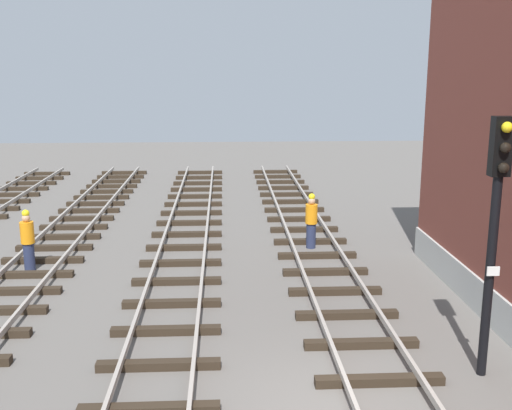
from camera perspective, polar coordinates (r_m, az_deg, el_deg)
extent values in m
plane|color=#605B56|center=(11.62, 7.07, -18.28)|extent=(80.00, 80.00, 0.00)
cube|color=#2D2319|center=(12.46, 11.39, -15.68)|extent=(2.50, 0.24, 0.18)
cube|color=#2D2319|center=(13.84, 9.74, -12.58)|extent=(2.50, 0.24, 0.18)
cube|color=#2D2319|center=(15.27, 8.42, -10.05)|extent=(2.50, 0.24, 0.18)
cube|color=#2D2319|center=(16.73, 7.34, -7.95)|extent=(2.50, 0.24, 0.18)
cube|color=#2D2319|center=(18.21, 6.45, -6.18)|extent=(2.50, 0.24, 0.18)
cube|color=#2D2319|center=(19.71, 5.69, -4.68)|extent=(2.50, 0.24, 0.18)
cube|color=#2D2319|center=(21.23, 5.05, -3.40)|extent=(2.50, 0.24, 0.18)
cube|color=#2D2319|center=(22.75, 4.49, -2.28)|extent=(2.50, 0.24, 0.18)
cube|color=#2D2319|center=(24.29, 4.00, -1.31)|extent=(2.50, 0.24, 0.18)
cube|color=#2D2319|center=(25.83, 3.58, -0.45)|extent=(2.50, 0.24, 0.18)
cube|color=#2D2319|center=(27.38, 3.20, 0.31)|extent=(2.50, 0.24, 0.18)
cube|color=#2D2319|center=(28.93, 2.86, 0.99)|extent=(2.50, 0.24, 0.18)
cube|color=#2D2319|center=(30.49, 2.56, 1.60)|extent=(2.50, 0.24, 0.18)
cube|color=#2D2319|center=(32.06, 2.28, 2.15)|extent=(2.50, 0.24, 0.18)
cube|color=#2D2319|center=(33.62, 2.03, 2.65)|extent=(2.50, 0.24, 0.18)
cube|color=#2D2319|center=(35.19, 1.80, 3.11)|extent=(2.50, 0.24, 0.18)
cube|color=#9E9389|center=(11.55, 8.82, -17.10)|extent=(0.08, 51.17, 0.14)
cube|color=#9E9389|center=(11.91, 15.91, -16.49)|extent=(0.08, 51.17, 0.14)
cube|color=#2D2319|center=(11.50, -9.90, -18.21)|extent=(2.50, 0.24, 0.18)
cube|color=#2D2319|center=(12.93, -9.03, -14.47)|extent=(2.50, 0.24, 0.18)
cube|color=#2D2319|center=(14.41, -8.35, -11.48)|extent=(2.50, 0.24, 0.18)
cube|color=#2D2319|center=(15.93, -7.82, -9.05)|extent=(2.50, 0.24, 0.18)
cube|color=#2D2319|center=(17.47, -7.38, -7.04)|extent=(2.50, 0.24, 0.18)
cube|color=#2D2319|center=(19.03, -7.01, -5.36)|extent=(2.50, 0.24, 0.18)
cube|color=#2D2319|center=(20.60, -6.71, -3.94)|extent=(2.50, 0.24, 0.18)
cube|color=#2D2319|center=(22.18, -6.44, -2.72)|extent=(2.50, 0.24, 0.18)
cube|color=#2D2319|center=(23.77, -6.22, -1.66)|extent=(2.50, 0.24, 0.18)
cube|color=#2D2319|center=(25.37, -6.02, -0.74)|extent=(2.50, 0.24, 0.18)
cube|color=#2D2319|center=(26.98, -5.84, 0.08)|extent=(2.50, 0.24, 0.18)
cube|color=#2D2319|center=(28.59, -5.69, 0.80)|extent=(2.50, 0.24, 0.18)
cube|color=#2D2319|center=(30.21, -5.55, 1.45)|extent=(2.50, 0.24, 0.18)
cube|color=#2D2319|center=(31.83, -5.43, 2.03)|extent=(2.50, 0.24, 0.18)
cube|color=#2D2319|center=(33.45, -5.31, 2.55)|extent=(2.50, 0.24, 0.18)
cube|color=#2D2319|center=(35.07, -5.21, 3.03)|extent=(2.50, 0.24, 0.18)
cube|color=#9E9389|center=(11.53, -13.66, -17.40)|extent=(0.08, 51.17, 0.14)
cube|color=#9E9389|center=(11.36, -6.15, -17.58)|extent=(0.08, 51.17, 0.14)
cube|color=#2D2319|center=(17.83, -21.53, -7.45)|extent=(2.50, 0.24, 0.18)
cube|color=#2D2319|center=(19.03, -20.27, -6.08)|extent=(2.50, 0.24, 0.18)
cube|color=#2D2319|center=(20.26, -19.17, -4.87)|extent=(2.50, 0.24, 0.18)
cube|color=#2D2319|center=(21.50, -18.20, -3.79)|extent=(2.50, 0.24, 0.18)
cube|color=#2D2319|center=(22.75, -17.34, -2.84)|extent=(2.50, 0.24, 0.18)
cube|color=#2D2319|center=(24.01, -16.56, -1.98)|extent=(2.50, 0.24, 0.18)
cube|color=#2D2319|center=(25.28, -15.87, -1.21)|extent=(2.50, 0.24, 0.18)
cube|color=#2D2319|center=(26.56, -15.24, -0.51)|extent=(2.50, 0.24, 0.18)
cube|color=#2D2319|center=(27.84, -14.67, 0.12)|extent=(2.50, 0.24, 0.18)
cube|color=#2D2319|center=(29.13, -14.16, 0.70)|extent=(2.50, 0.24, 0.18)
cube|color=#2D2319|center=(30.43, -13.68, 1.23)|extent=(2.50, 0.24, 0.18)
cube|color=#2D2319|center=(31.73, -13.25, 1.71)|extent=(2.50, 0.24, 0.18)
cube|color=#2D2319|center=(33.03, -12.84, 2.16)|extent=(2.50, 0.24, 0.18)
cube|color=#2D2319|center=(34.34, -12.47, 2.57)|extent=(2.50, 0.24, 0.18)
cube|color=#2D2319|center=(35.65, -12.13, 2.95)|extent=(2.50, 0.24, 0.18)
cube|color=#2D2319|center=(29.68, -22.55, 0.32)|extent=(2.50, 0.24, 0.18)
cube|color=#2D2319|center=(31.03, -21.67, 0.90)|extent=(2.50, 0.24, 0.18)
cube|color=#2D2319|center=(32.39, -20.87, 1.43)|extent=(2.50, 0.24, 0.18)
cube|color=#2D2319|center=(33.76, -20.13, 1.92)|extent=(2.50, 0.24, 0.18)
cube|color=#2D2319|center=(35.14, -19.45, 2.37)|extent=(2.50, 0.24, 0.18)
cube|color=#2D2319|center=(36.52, -18.82, 2.78)|extent=(2.50, 0.24, 0.18)
cylinder|color=black|center=(12.66, 20.84, -6.42)|extent=(0.18, 0.18, 3.99)
cube|color=black|center=(12.10, 21.79, 5.07)|extent=(0.36, 0.24, 1.10)
sphere|color=yellow|center=(11.90, 22.29, 6.70)|extent=(0.20, 0.20, 0.20)
sphere|color=black|center=(11.94, 22.14, 4.95)|extent=(0.20, 0.20, 0.20)
sphere|color=black|center=(11.99, 22.00, 3.22)|extent=(0.20, 0.20, 0.20)
cube|color=white|center=(12.48, 21.17, -5.75)|extent=(0.24, 0.03, 0.18)
cylinder|color=#262D4C|center=(19.59, -20.31, -4.53)|extent=(0.32, 0.32, 0.85)
cylinder|color=orange|center=(19.39, -20.48, -2.41)|extent=(0.40, 0.40, 0.65)
sphere|color=tan|center=(19.28, -20.58, -1.13)|extent=(0.24, 0.24, 0.24)
sphere|color=yellow|center=(19.25, -20.62, -0.72)|extent=(0.22, 0.22, 0.22)
cylinder|color=#262D4C|center=(20.71, 5.13, -2.85)|extent=(0.32, 0.32, 0.85)
cylinder|color=orange|center=(20.52, 5.17, -0.83)|extent=(0.40, 0.40, 0.65)
sphere|color=tan|center=(20.42, 5.19, 0.39)|extent=(0.24, 0.24, 0.24)
sphere|color=yellow|center=(20.39, 5.20, 0.77)|extent=(0.22, 0.22, 0.22)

